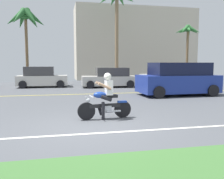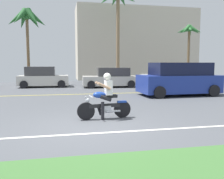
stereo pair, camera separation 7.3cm
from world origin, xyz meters
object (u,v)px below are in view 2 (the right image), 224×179
object	(u,v)px
motorcyclist	(105,100)
parked_car_3	(168,76)
parked_car_1	(43,78)
palm_tree_0	(189,33)
parked_car_2	(111,78)
suv_nearby	(179,79)
palm_tree_1	(27,21)
palm_tree_2	(118,1)

from	to	relation	value
motorcyclist	parked_car_3	distance (m)	14.43
parked_car_1	palm_tree_0	bearing A→B (deg)	9.68
parked_car_2	palm_tree_0	distance (m)	9.74
parked_car_3	suv_nearby	bearing A→B (deg)	-110.08
palm_tree_1	palm_tree_2	distance (m)	8.47
palm_tree_0	palm_tree_1	size ratio (longest dim) A/B	0.87
parked_car_1	parked_car_2	world-z (taller)	parked_car_1
parked_car_1	palm_tree_1	world-z (taller)	palm_tree_1
parked_car_2	parked_car_3	bearing A→B (deg)	17.54
palm_tree_0	motorcyclist	bearing A→B (deg)	-127.28
palm_tree_0	parked_car_3	bearing A→B (deg)	-149.12
palm_tree_1	palm_tree_2	size ratio (longest dim) A/B	0.70
motorcyclist	palm_tree_1	size ratio (longest dim) A/B	0.28
motorcyclist	palm_tree_2	distance (m)	17.27
suv_nearby	parked_car_2	distance (m)	6.14
motorcyclist	palm_tree_1	distance (m)	14.89
suv_nearby	parked_car_3	size ratio (longest dim) A/B	1.04
suv_nearby	palm_tree_0	world-z (taller)	palm_tree_0
palm_tree_2	parked_car_3	bearing A→B (deg)	-39.39
parked_car_1	parked_car_2	distance (m)	5.19
parked_car_1	parked_car_3	xyz separation A→B (m)	(10.52, 0.60, -0.02)
suv_nearby	palm_tree_1	size ratio (longest dim) A/B	0.74
motorcyclist	parked_car_2	distance (m)	10.71
suv_nearby	motorcyclist	bearing A→B (deg)	-135.69
motorcyclist	palm_tree_2	xyz separation A→B (m)	(3.96, 15.29, 6.99)
palm_tree_0	palm_tree_2	world-z (taller)	palm_tree_2
parked_car_2	palm_tree_0	size ratio (longest dim) A/B	0.76
parked_car_2	parked_car_3	size ratio (longest dim) A/B	0.93
motorcyclist	suv_nearby	world-z (taller)	suv_nearby
palm_tree_0	palm_tree_2	distance (m)	7.37
suv_nearby	palm_tree_1	bearing A→B (deg)	136.75
palm_tree_2	palm_tree_0	bearing A→B (deg)	-12.42
parked_car_2	palm_tree_1	bearing A→B (deg)	153.57
suv_nearby	parked_car_2	bearing A→B (deg)	117.38
parked_car_1	palm_tree_2	xyz separation A→B (m)	(6.72, 3.72, 6.90)
motorcyclist	parked_car_2	size ratio (longest dim) A/B	0.43
suv_nearby	palm_tree_2	xyz separation A→B (m)	(-1.17, 10.28, 6.72)
parked_car_3	motorcyclist	bearing A→B (deg)	-122.48
parked_car_1	palm_tree_1	size ratio (longest dim) A/B	0.59
suv_nearby	palm_tree_1	distance (m)	13.25
parked_car_1	parked_car_3	distance (m)	10.53
palm_tree_2	palm_tree_1	bearing A→B (deg)	-167.87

